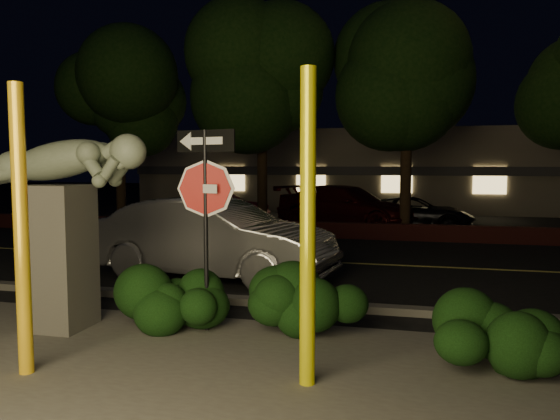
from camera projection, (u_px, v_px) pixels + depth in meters
The scene contains 22 objects.
ground at pixel (315, 244), 15.92m from camera, with size 90.00×90.00×0.00m, color black.
patio at pixel (114, 403), 5.27m from camera, with size 14.00×6.00×0.02m, color #4C4944.
road at pixel (293, 261), 13.01m from camera, with size 80.00×8.00×0.01m, color black.
lane_marking at pixel (293, 261), 13.01m from camera, with size 80.00×0.12×0.01m, color #CFC253.
curb at pixel (239, 300), 9.04m from camera, with size 80.00×0.25×0.12m, color #4C4944.
brick_wall at pixel (322, 230), 17.15m from camera, with size 40.00×0.35×0.50m, color #491917.
parking_lot at pixel (345, 220), 22.69m from camera, with size 40.00×12.00×0.01m, color black.
building at pixel (363, 170), 30.25m from camera, with size 22.00×10.20×4.00m.
tree_far_a at pixel (118, 83), 20.28m from camera, with size 4.60×4.60×7.43m.
tree_far_b at pixel (262, 57), 19.10m from camera, with size 5.20×5.20×8.41m.
tree_far_c at pixel (408, 60), 17.55m from camera, with size 4.80×4.80×7.84m.
yellow_pole_left at pixel (21, 231), 5.89m from camera, with size 0.16×0.16×3.18m, color yellow.
yellow_pole_right at pixel (308, 230), 5.59m from camera, with size 0.16×0.16×3.29m, color yellow.
signpost at pixel (205, 189), 7.41m from camera, with size 0.92×0.26×2.78m.
sculpture at pixel (60, 210), 7.56m from camera, with size 2.53×0.80×2.72m.
hedge_center at pixel (184, 298), 7.58m from camera, with size 1.79×0.84×0.93m, color black.
hedge_right at pixel (314, 297), 7.30m from camera, with size 1.63×0.87×1.07m, color black.
hedge_far_right at pixel (499, 332), 6.00m from camera, with size 1.37×0.86×0.95m, color black.
silver_sedan at pixel (213, 238), 11.03m from camera, with size 1.74×4.99×1.64m, color silver.
parked_car_red at pixel (220, 205), 21.86m from camera, with size 1.63×4.06×1.38m, color maroon.
parked_car_darkred at pixel (347, 207), 19.84m from camera, with size 2.16×5.30×1.54m, color #400B0D.
parked_car_dark at pixel (414, 213), 19.40m from camera, with size 1.91×4.14×1.15m, color black.
Camera 1 is at (2.78, -5.56, 2.32)m, focal length 35.00 mm.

